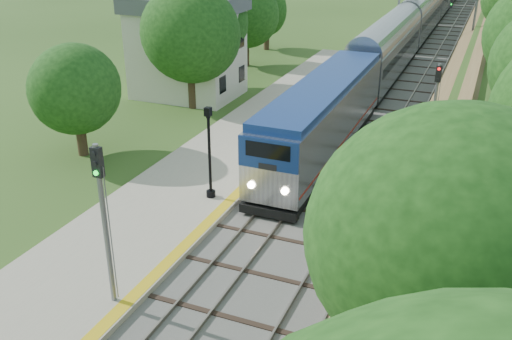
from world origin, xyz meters
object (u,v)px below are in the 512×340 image
at_px(station_building, 187,46).
at_px(signal_platform, 103,209).
at_px(lamppost_far, 210,158).
at_px(signal_gantry, 436,7).
at_px(signal_farside, 435,103).

distance_m(station_building, signal_platform, 28.28).
relative_size(station_building, lamppost_far, 1.79).
bearing_deg(station_building, signal_platform, -66.89).
height_order(station_building, lamppost_far, station_building).
height_order(signal_gantry, lamppost_far, signal_gantry).
height_order(signal_gantry, signal_farside, signal_gantry).
bearing_deg(lamppost_far, signal_gantry, 81.94).
distance_m(station_building, signal_farside, 21.36).
bearing_deg(signal_farside, station_building, 161.06).
bearing_deg(station_building, signal_gantry, 56.62).
bearing_deg(lamppost_far, station_building, 122.09).
height_order(lamppost_far, signal_farside, signal_farside).
xyz_separation_m(lamppost_far, signal_platform, (0.55, -9.19, 1.73)).
xyz_separation_m(station_building, lamppost_far, (10.55, -16.82, -1.56)).
relative_size(signal_gantry, signal_farside, 1.42).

